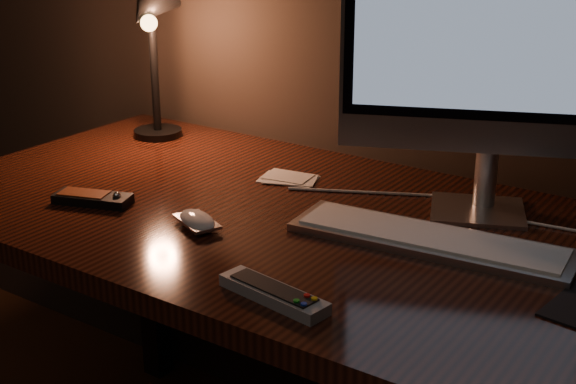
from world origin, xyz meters
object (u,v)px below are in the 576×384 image
Objects in this scene: desk at (342,274)px; desk_lamp at (150,30)px; mouse at (197,222)px; media_remote at (93,198)px; keyboard at (430,239)px; monitor at (491,39)px; tv_remote at (274,293)px.

desk_lamp is at bearing 166.92° from desk.
desk is 16.57× the size of mouse.
desk_lamp reaches higher than desk.
mouse is 0.24m from media_remote.
desk_lamp reaches higher than media_remote.
media_remote is (-0.61, -0.18, 0.00)m from keyboard.
keyboard is (-0.01, -0.17, -0.31)m from monitor.
media_remote is at bearing -172.88° from monitor.
desk_lamp is (-0.42, 0.35, 0.25)m from mouse.
keyboard reaches higher than desk.
tv_remote is 0.88m from desk_lamp.
monitor is 0.59m from mouse.
monitor is at bearing 31.65° from desk.
tv_remote is at bearing -126.17° from monitor.
desk_lamp reaches higher than mouse.
keyboard is 0.63m from media_remote.
desk is 0.49m from media_remote.
mouse is (-0.17, -0.21, 0.14)m from desk.
mouse is 0.62× the size of media_remote.
monitor reaches higher than keyboard.
desk is 10.27× the size of media_remote.
keyboard is at bearing -2.46° from media_remote.
media_remote is at bearing -81.77° from desk_lamp.
desk is 2.98× the size of monitor.
tv_remote is at bearing -53.78° from desk_lamp.
media_remote is 0.52m from tv_remote.
keyboard is (0.19, -0.05, 0.14)m from desk.
media_remote is (-0.62, -0.36, -0.31)m from monitor.
desk is 3.38× the size of keyboard.
mouse is 0.30m from tv_remote.
media_remote is at bearing -150.77° from desk.
desk_lamp is (-0.60, 0.14, 0.39)m from desk.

